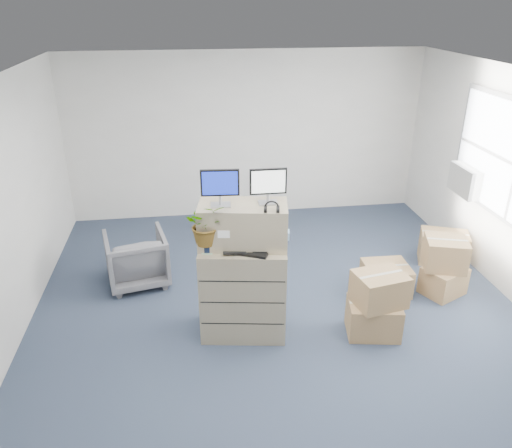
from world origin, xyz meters
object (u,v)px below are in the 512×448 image
object	(u,v)px
monitor_left	(220,186)
keyboard	(245,250)
office_chair	(136,256)
monitor_right	(268,184)
filing_cabinet_lower	(244,290)
water_bottle	(253,233)
potted_plant	(207,229)

from	to	relation	value
monitor_left	keyboard	xyz separation A→B (m)	(0.23, -0.17, -0.68)
office_chair	monitor_right	bearing A→B (deg)	130.18
filing_cabinet_lower	water_bottle	xyz separation A→B (m)	(0.12, 0.05, 0.69)
filing_cabinet_lower	monitor_right	size ratio (longest dim) A/B	2.83
monitor_left	keyboard	size ratio (longest dim) A/B	0.76
keyboard	office_chair	bearing A→B (deg)	157.88
keyboard	monitor_right	bearing A→B (deg)	55.49
monitor_right	potted_plant	xyz separation A→B (m)	(-0.66, -0.09, -0.43)
keyboard	water_bottle	bearing A→B (deg)	80.43
monitor_left	keyboard	bearing A→B (deg)	-32.86
monitor_right	keyboard	xyz separation A→B (m)	(-0.27, -0.16, -0.67)
monitor_left	monitor_right	distance (m)	0.50
water_bottle	potted_plant	xyz separation A→B (m)	(-0.50, -0.09, 0.12)
water_bottle	office_chair	distance (m)	2.05
monitor_left	office_chair	distance (m)	2.14
water_bottle	office_chair	xyz separation A→B (m)	(-1.41, 1.22, -0.84)
filing_cabinet_lower	keyboard	xyz separation A→B (m)	(0.00, -0.12, 0.56)
water_bottle	office_chair	bearing A→B (deg)	139.21
monitor_right	office_chair	size ratio (longest dim) A/B	0.49
monitor_left	office_chair	bearing A→B (deg)	135.45
monitor_right	potted_plant	bearing A→B (deg)	-172.29
monitor_right	office_chair	bearing A→B (deg)	142.05
filing_cabinet_lower	monitor_left	xyz separation A→B (m)	(-0.22, 0.05, 1.24)
monitor_right	water_bottle	xyz separation A→B (m)	(-0.16, 0.00, -0.55)
office_chair	potted_plant	bearing A→B (deg)	112.91
monitor_right	water_bottle	world-z (taller)	monitor_right
filing_cabinet_lower	office_chair	world-z (taller)	filing_cabinet_lower
water_bottle	office_chair	world-z (taller)	water_bottle
monitor_right	keyboard	size ratio (longest dim) A/B	0.74
monitor_right	water_bottle	size ratio (longest dim) A/B	1.43
water_bottle	monitor_right	bearing A→B (deg)	-1.74
potted_plant	office_chair	xyz separation A→B (m)	(-0.91, 1.31, -0.96)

